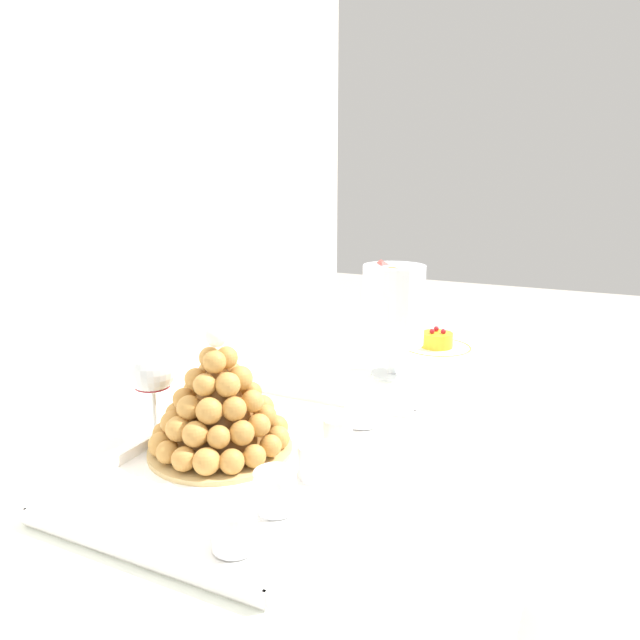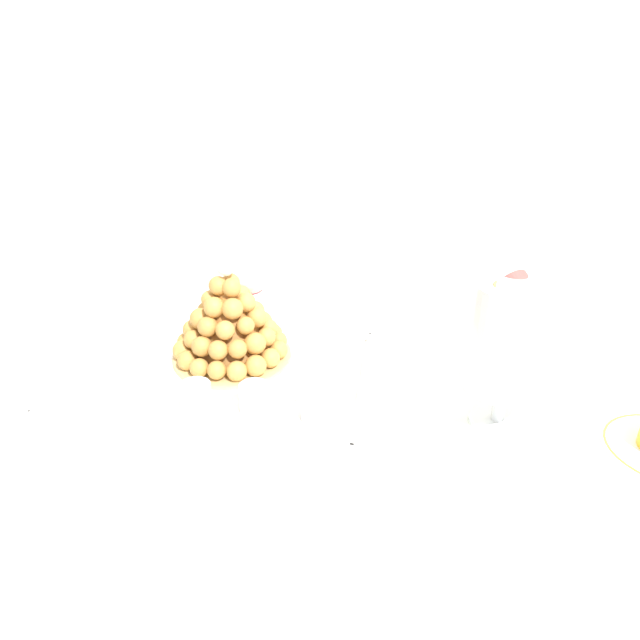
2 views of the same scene
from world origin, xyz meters
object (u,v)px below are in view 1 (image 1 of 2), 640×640
(dessert_cup_mid_left, at_px, (275,492))
(fruit_tart_plate, at_px, (437,344))
(dessert_cup_mid_right, at_px, (338,435))
(croquembouche, at_px, (219,406))
(serving_tray, at_px, (254,462))
(dessert_cup_right, at_px, (362,412))
(macaron_goblet, at_px, (393,306))
(dessert_cup_centre, at_px, (316,462))
(wine_glass, at_px, (152,373))
(dessert_cup_left, at_px, (234,529))

(dessert_cup_mid_left, relative_size, fruit_tart_plate, 0.32)
(dessert_cup_mid_right, bearing_deg, croquembouche, 118.51)
(croquembouche, distance_m, dessert_cup_mid_right, 0.20)
(dessert_cup_mid_left, distance_m, fruit_tart_plate, 0.87)
(serving_tray, bearing_deg, dessert_cup_right, -25.97)
(serving_tray, bearing_deg, dessert_cup_mid_right, -46.88)
(serving_tray, height_order, dessert_cup_mid_right, dessert_cup_mid_right)
(serving_tray, distance_m, macaron_goblet, 0.54)
(serving_tray, distance_m, fruit_tart_plate, 0.77)
(serving_tray, distance_m, dessert_cup_mid_right, 0.14)
(croquembouche, height_order, dessert_cup_centre, croquembouche)
(macaron_goblet, bearing_deg, croquembouche, 166.34)
(dessert_cup_centre, relative_size, macaron_goblet, 0.20)
(dessert_cup_right, height_order, wine_glass, wine_glass)
(wine_glass, bearing_deg, serving_tray, -91.45)
(wine_glass, bearing_deg, dessert_cup_right, -56.18)
(dessert_cup_mid_right, distance_m, wine_glass, 0.33)
(croquembouche, xyz_separation_m, dessert_cup_mid_left, (-0.11, -0.17, -0.05))
(dessert_cup_centre, bearing_deg, dessert_cup_mid_left, 173.65)
(dessert_cup_centre, height_order, dessert_cup_right, dessert_cup_centre)
(dessert_cup_mid_right, bearing_deg, dessert_cup_left, 179.26)
(macaron_goblet, xyz_separation_m, fruit_tart_plate, (0.26, -0.04, -0.15))
(wine_glass, bearing_deg, macaron_goblet, -27.24)
(serving_tray, height_order, fruit_tart_plate, fruit_tart_plate)
(serving_tray, xyz_separation_m, dessert_cup_left, (-0.21, -0.10, 0.03))
(dessert_cup_mid_right, bearing_deg, wine_glass, 106.64)
(serving_tray, distance_m, croquembouche, 0.11)
(dessert_cup_left, xyz_separation_m, macaron_goblet, (0.72, 0.04, 0.13))
(dessert_cup_mid_left, bearing_deg, dessert_cup_right, -0.15)
(dessert_cup_right, relative_size, macaron_goblet, 0.23)
(dessert_cup_left, relative_size, dessert_cup_right, 0.87)
(serving_tray, relative_size, dessert_cup_mid_right, 10.49)
(dessert_cup_left, height_order, dessert_cup_mid_right, same)
(croquembouche, relative_size, dessert_cup_centre, 4.37)
(serving_tray, relative_size, dessert_cup_mid_left, 9.46)
(dessert_cup_centre, relative_size, dessert_cup_mid_right, 1.01)
(croquembouche, bearing_deg, serving_tray, -93.89)
(croquembouche, height_order, dessert_cup_left, croquembouche)
(dessert_cup_mid_left, xyz_separation_m, dessert_cup_centre, (0.10, -0.01, -0.00))
(dessert_cup_left, distance_m, dessert_cup_right, 0.42)
(dessert_cup_right, bearing_deg, dessert_cup_mid_right, -179.39)
(dessert_cup_right, height_order, fruit_tart_plate, fruit_tart_plate)
(dessert_cup_centre, height_order, macaron_goblet, macaron_goblet)
(dessert_cup_left, relative_size, dessert_cup_centre, 1.02)
(dessert_cup_right, bearing_deg, dessert_cup_centre, -177.17)
(dessert_cup_mid_left, distance_m, dessert_cup_right, 0.32)
(dessert_cup_left, distance_m, wine_glass, 0.38)
(dessert_cup_left, height_order, dessert_cup_centre, dessert_cup_left)
(wine_glass, bearing_deg, dessert_cup_mid_right, -73.36)
(wine_glass, bearing_deg, croquembouche, -90.26)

